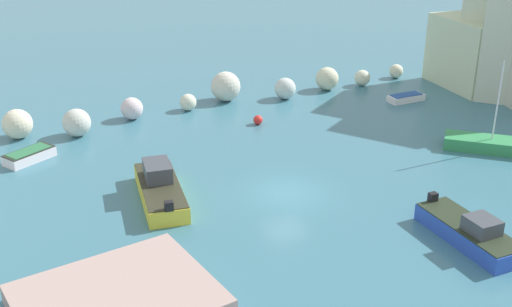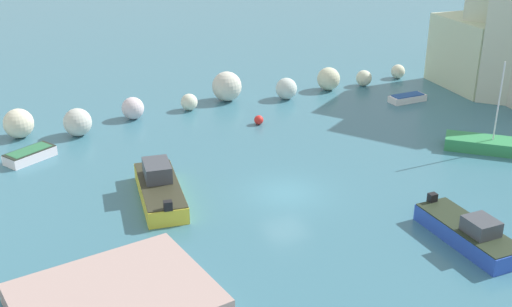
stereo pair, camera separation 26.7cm
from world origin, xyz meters
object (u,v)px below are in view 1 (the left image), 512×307
object	(u,v)px
channel_buoy	(258,120)
moored_boat_1	(491,144)
moored_boat_0	(160,188)
moored_boat_3	(469,232)
moored_boat_6	(29,155)
stone_dock	(117,302)
moored_boat_2	(406,98)

from	to	relation	value
channel_buoy	moored_boat_1	size ratio (longest dim) A/B	0.11
channel_buoy	moored_boat_0	world-z (taller)	moored_boat_0
moored_boat_0	moored_boat_1	world-z (taller)	moored_boat_1
moored_boat_3	moored_boat_6	world-z (taller)	moored_boat_3
stone_dock	channel_buoy	size ratio (longest dim) A/B	11.27
moored_boat_1	moored_boat_6	distance (m)	29.98
channel_buoy	moored_boat_2	bearing A→B (deg)	-3.15
moored_boat_2	moored_boat_6	world-z (taller)	moored_boat_6
stone_dock	moored_boat_1	world-z (taller)	moored_boat_1
moored_boat_6	stone_dock	bearing A→B (deg)	-114.53
channel_buoy	moored_boat_6	xyz separation A→B (m)	(-15.97, 0.76, 0.02)
moored_boat_1	moored_boat_3	world-z (taller)	moored_boat_1
channel_buoy	moored_boat_2	size ratio (longest dim) A/B	0.22
moored_boat_2	channel_buoy	bearing A→B (deg)	-2.02
channel_buoy	moored_boat_2	xyz separation A→B (m)	(13.11, -0.72, -0.06)
moored_boat_1	stone_dock	bearing A→B (deg)	56.63
moored_boat_1	moored_boat_2	bearing A→B (deg)	-53.98
stone_dock	moored_boat_0	xyz separation A→B (m)	(4.95, 8.84, 0.21)
stone_dock	channel_buoy	distance (m)	22.80
moored_boat_1	moored_boat_6	world-z (taller)	moored_boat_1
moored_boat_1	moored_boat_3	xyz separation A→B (m)	(-9.82, -8.06, 0.15)
moored_boat_0	moored_boat_3	world-z (taller)	moored_boat_0
moored_boat_1	moored_boat_0	bearing A→B (deg)	36.30
channel_buoy	moored_boat_0	xyz separation A→B (m)	(-10.32, -8.09, 0.32)
channel_buoy	moored_boat_1	distance (m)	16.14
moored_boat_0	moored_boat_3	bearing A→B (deg)	-122.84
stone_dock	moored_boat_3	bearing A→B (deg)	-8.47
moored_boat_2	moored_boat_1	bearing A→B (deg)	82.25
channel_buoy	moored_boat_3	size ratio (longest dim) A/B	0.11
channel_buoy	moored_boat_3	bearing A→B (deg)	-85.23
stone_dock	channel_buoy	bearing A→B (deg)	47.96
stone_dock	channel_buoy	world-z (taller)	stone_dock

